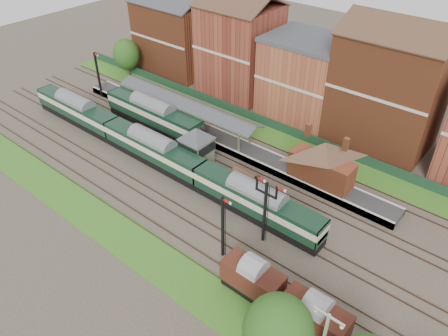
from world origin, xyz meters
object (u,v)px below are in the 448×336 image
Objects in this scene: signal_box at (197,146)px; dmu_train at (153,149)px; platform_railcar at (154,114)px; goods_van_a at (253,279)px; semaphore_bracket at (265,208)px.

signal_box reaches higher than dmu_train.
signal_box is 0.33× the size of platform_railcar.
dmu_train is 8.57× the size of goods_van_a.
platform_railcar is at bearing 136.55° from dmu_train.
signal_box is 12.33m from platform_railcar.
goods_van_a is at bearing -63.03° from semaphore_bracket.
platform_railcar is at bearing 152.84° from goods_van_a.
dmu_train reaches higher than goods_van_a.
goods_van_a is (18.35, -12.25, -1.12)m from signal_box.
goods_van_a is at bearing -21.08° from dmu_train.
platform_railcar is (-6.86, 6.50, 0.12)m from dmu_train.
semaphore_bracket is 28.45m from platform_railcar.
signal_box is 0.73× the size of semaphore_bracket.
dmu_train is at bearing -147.00° from signal_box.
goods_van_a is at bearing -27.16° from platform_railcar.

